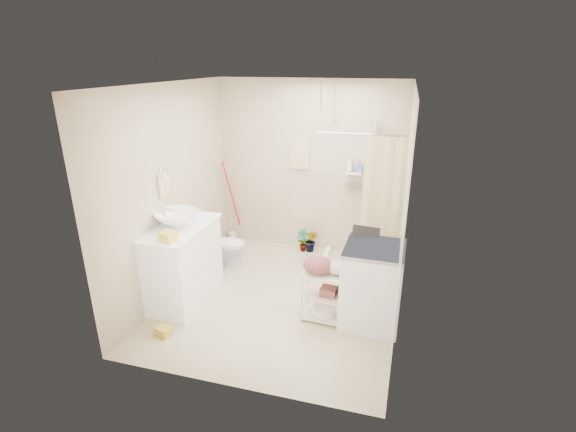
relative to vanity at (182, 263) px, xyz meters
name	(u,v)px	position (x,y,z in m)	size (l,w,h in m)	color
floor	(280,297)	(1.16, 0.33, -0.49)	(3.20, 3.20, 0.00)	#C2B791
ceiling	(279,84)	(1.16, 0.33, 2.11)	(2.80, 3.20, 0.04)	silver
wall_back	(310,168)	(1.16, 1.93, 0.81)	(2.80, 0.04, 2.60)	#C2B296
wall_front	(223,260)	(1.16, -1.27, 0.81)	(2.80, 0.04, 2.60)	#C2B296
wall_left	(172,191)	(-0.24, 0.33, 0.81)	(0.04, 3.20, 2.60)	#C2B296
wall_right	(403,212)	(2.56, 0.33, 0.81)	(0.04, 3.20, 2.60)	#C2B296
vanity	(182,263)	(0.00, 0.00, 0.00)	(0.62, 1.11, 0.98)	white
sink	(177,219)	(-0.01, 0.01, 0.58)	(0.53, 0.53, 0.18)	white
counter_basket	(168,236)	(0.11, -0.40, 0.54)	(0.18, 0.14, 0.10)	yellow
floor_basket	(163,329)	(0.14, -0.75, -0.42)	(0.26, 0.20, 0.14)	gold
toilet	(224,244)	(0.12, 0.98, -0.16)	(0.37, 0.65, 0.66)	white
mop	(231,201)	(-0.13, 1.85, 0.19)	(0.13, 0.13, 1.36)	red
potted_plant_a	(303,240)	(1.11, 1.75, -0.31)	(0.19, 0.13, 0.36)	#9A492D
potted_plant_b	(311,241)	(1.24, 1.77, -0.31)	(0.20, 0.16, 0.37)	brown
hanging_towel	(300,155)	(1.01, 1.91, 1.01)	(0.28, 0.03, 0.42)	beige
towel_ring	(164,182)	(-0.22, 0.13, 0.98)	(0.04, 0.22, 0.34)	#D6C188
tp_holder	(181,233)	(-0.20, 0.38, 0.23)	(0.08, 0.12, 0.14)	white
shower	(361,200)	(2.01, 1.38, 0.56)	(1.10, 1.10, 2.10)	white
shampoo_bottle_a	(350,163)	(1.77, 1.87, 0.94)	(0.08, 0.08, 0.22)	white
shampoo_bottle_b	(359,166)	(1.91, 1.85, 0.91)	(0.07, 0.08, 0.17)	#5376B9
washing_machine	(372,285)	(2.30, 0.13, -0.02)	(0.64, 0.66, 0.94)	silver
laundry_rack	(325,292)	(1.78, 0.03, -0.13)	(0.52, 0.30, 0.71)	beige
ironing_board	(360,272)	(2.15, 0.25, 0.06)	(0.31, 0.09, 1.11)	black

